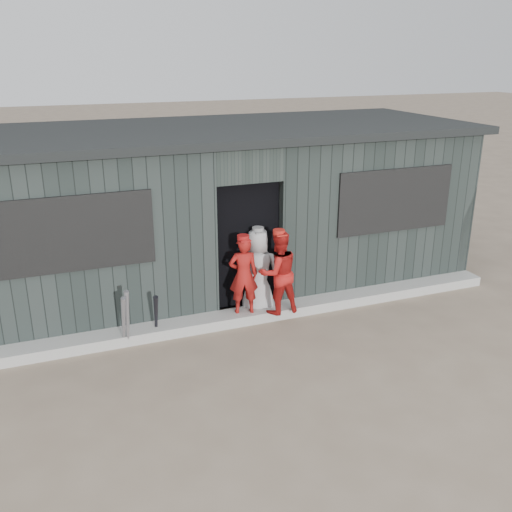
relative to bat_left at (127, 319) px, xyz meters
name	(u,v)px	position (x,y,z in m)	size (l,w,h in m)	color
ground	(310,381)	(1.89, -1.61, -0.43)	(80.00, 80.00, 0.00)	#756351
curb	(256,314)	(1.89, 0.21, -0.35)	(8.00, 0.36, 0.15)	#9C9C97
bat_left	(127,319)	(0.00, 0.00, 0.00)	(0.07, 0.07, 0.85)	gray
bat_mid	(124,322)	(-0.05, -0.02, -0.03)	(0.07, 0.07, 0.80)	gray
bat_right	(156,316)	(0.40, 0.14, -0.08)	(0.07, 0.07, 0.70)	black
player_red_left	(243,275)	(1.70, 0.21, 0.30)	(0.42, 0.28, 1.15)	maroon
player_red_right	(278,273)	(2.17, 0.03, 0.34)	(0.60, 0.47, 1.23)	#AA1715
player_grey_back	(258,272)	(2.00, 0.40, 0.24)	(0.65, 0.42, 1.33)	#A8A8A8
dugout	(219,207)	(1.89, 1.90, 0.86)	(8.30, 3.30, 2.62)	black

